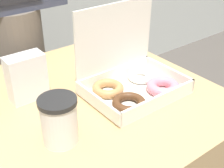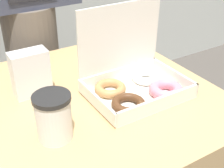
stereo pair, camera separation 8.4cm
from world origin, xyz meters
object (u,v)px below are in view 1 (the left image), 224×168
object	(u,v)px
donut_box	(133,80)
person_customer	(10,7)
napkin_holder	(27,78)
coffee_cup	(59,120)

from	to	relation	value
donut_box	person_customer	bearing A→B (deg)	101.03
donut_box	napkin_holder	bearing A→B (deg)	149.51
napkin_holder	coffee_cup	bearing A→B (deg)	-95.38
coffee_cup	person_customer	size ratio (longest dim) A/B	0.08
coffee_cup	donut_box	bearing A→B (deg)	13.13
donut_box	napkin_holder	size ratio (longest dim) A/B	2.06
napkin_holder	person_customer	world-z (taller)	person_customer
donut_box	coffee_cup	size ratio (longest dim) A/B	2.37
donut_box	person_customer	xyz separation A→B (m)	(-0.13, 0.66, 0.11)
napkin_holder	person_customer	xyz separation A→B (m)	(0.16, 0.49, 0.08)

